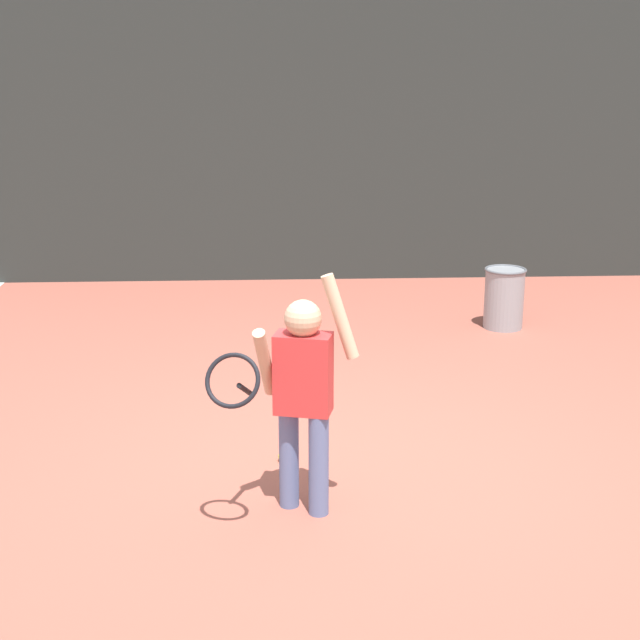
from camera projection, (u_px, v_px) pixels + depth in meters
The scene contains 7 objects.
ground_plane at pixel (344, 469), 5.59m from camera, with size 20.00×20.00×0.00m, color #9E5142.
back_fence_windscreen at pixel (311, 141), 9.95m from camera, with size 10.88×0.08×3.08m, color #282D2B.
fence_post_1 at pixel (149, 134), 9.91m from camera, with size 0.09×0.09×3.23m, color slate.
fence_post_2 at pixel (471, 133), 10.07m from camera, with size 0.09×0.09×3.23m, color slate.
tennis_player at pixel (301, 387), 4.88m from camera, with size 0.82×0.57×1.35m.
ball_hopper at pixel (504, 297), 8.43m from camera, with size 0.38×0.38×0.56m.
tennis_ball_3 at pixel (283, 456), 5.69m from camera, with size 0.07×0.07×0.07m, color #CCE033.
Camera 1 is at (-0.39, -5.10, 2.43)m, focal length 51.42 mm.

